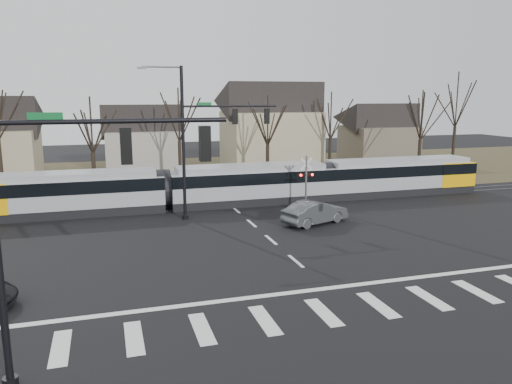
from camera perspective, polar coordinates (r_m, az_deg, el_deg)
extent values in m
plane|color=black|center=(23.99, 6.34, -9.35)|extent=(140.00, 140.00, 0.00)
cube|color=#38331E|center=(54.04, -7.11, 2.06)|extent=(140.00, 28.00, 0.01)
cube|color=silver|center=(18.67, -21.44, -16.23)|extent=(0.60, 2.60, 0.01)
cube|color=silver|center=(18.60, -13.77, -15.88)|extent=(0.60, 2.60, 0.01)
cube|color=silver|center=(18.83, -6.20, -15.26)|extent=(0.60, 2.60, 0.01)
cube|color=silver|center=(19.36, 1.02, -14.42)|extent=(0.60, 2.60, 0.01)
cube|color=silver|center=(20.16, 7.71, -13.45)|extent=(0.60, 2.60, 0.01)
cube|color=silver|center=(21.20, 13.76, -12.41)|extent=(0.60, 2.60, 0.01)
cube|color=silver|center=(22.46, 19.15, -11.36)|extent=(0.60, 2.60, 0.01)
cube|color=silver|center=(23.89, 23.90, -10.35)|extent=(0.60, 2.60, 0.01)
cube|color=silver|center=(22.46, 8.18, -10.83)|extent=(28.00, 0.35, 0.01)
cube|color=silver|center=(25.73, 4.58, -7.88)|extent=(0.18, 2.00, 0.01)
cube|color=silver|center=(29.31, 1.71, -5.48)|extent=(0.18, 2.00, 0.01)
cube|color=silver|center=(32.99, -0.51, -3.60)|extent=(0.18, 2.00, 0.01)
cube|color=silver|center=(36.73, -2.27, -2.09)|extent=(0.18, 2.00, 0.01)
cube|color=silver|center=(40.52, -3.70, -0.86)|extent=(0.18, 2.00, 0.01)
cube|color=silver|center=(44.35, -4.89, 0.15)|extent=(0.18, 2.00, 0.01)
cube|color=silver|center=(48.21, -5.88, 1.01)|extent=(0.18, 2.00, 0.01)
cube|color=silver|center=(52.09, -6.73, 1.73)|extent=(0.18, 2.00, 0.01)
cube|color=#59595E|center=(37.77, -2.69, -1.69)|extent=(90.00, 0.12, 0.06)
cube|color=#59595E|center=(39.09, -3.20, -1.26)|extent=(90.00, 0.12, 0.06)
cube|color=gray|center=(37.36, -20.98, -0.22)|extent=(13.56, 2.92, 3.05)
cube|color=black|center=(37.26, -21.05, 0.71)|extent=(13.58, 2.96, 0.89)
cube|color=gray|center=(38.76, -0.60, 0.90)|extent=(12.51, 2.92, 3.05)
cube|color=black|center=(38.66, -0.60, 1.80)|extent=(12.53, 2.96, 0.89)
cube|color=gray|center=(44.17, 15.86, 1.72)|extent=(13.56, 2.92, 3.05)
cube|color=black|center=(44.08, 15.90, 2.51)|extent=(13.58, 2.96, 0.89)
cube|color=#F7AF07|center=(47.10, 21.11, 2.07)|extent=(3.34, 2.98, 2.03)
imported|color=#3E4144|center=(32.99, 6.77, -2.31)|extent=(4.70, 5.73, 1.53)
cylinder|color=black|center=(17.02, -26.25, -18.89)|extent=(0.44, 0.44, 0.30)
cylinder|color=black|center=(14.65, -16.05, 7.78)|extent=(6.50, 0.14, 0.14)
cube|color=#0C5926|center=(14.72, -22.96, 7.94)|extent=(0.90, 0.03, 0.22)
cube|color=black|center=(14.71, -14.63, 5.13)|extent=(0.32, 0.32, 1.05)
sphere|color=#FF0C07|center=(14.68, -14.69, 6.41)|extent=(0.22, 0.22, 0.22)
cube|color=black|center=(14.97, -5.87, 5.52)|extent=(0.32, 0.32, 1.05)
sphere|color=#FF0C07|center=(14.94, -5.90, 6.78)|extent=(0.22, 0.22, 0.22)
cylinder|color=black|center=(33.66, -8.31, 5.40)|extent=(0.22, 0.22, 10.20)
cylinder|color=black|center=(34.48, -8.09, -2.82)|extent=(0.44, 0.44, 0.30)
cylinder|color=black|center=(34.15, -2.96, 9.78)|extent=(6.50, 0.14, 0.14)
cube|color=#0C5926|center=(33.77, -5.88, 9.98)|extent=(0.90, 0.03, 0.22)
cube|color=black|center=(34.25, -2.41, 8.61)|extent=(0.32, 0.32, 1.05)
sphere|color=#FF0C07|center=(34.24, -2.41, 9.17)|extent=(0.22, 0.22, 0.22)
cube|color=black|center=(34.89, 1.25, 8.66)|extent=(0.32, 0.32, 1.05)
sphere|color=#FF0C07|center=(34.88, 1.25, 9.21)|extent=(0.22, 0.22, 0.22)
cube|color=#59595B|center=(33.27, -12.94, 13.66)|extent=(0.55, 0.22, 0.14)
cylinder|color=#59595B|center=(36.79, 5.74, 1.05)|extent=(0.14, 0.14, 4.00)
cylinder|color=#59595B|center=(37.16, 5.69, -1.83)|extent=(0.36, 0.36, 0.20)
cube|color=silver|center=(36.57, 5.78, 3.21)|extent=(0.95, 0.04, 0.95)
cube|color=silver|center=(36.57, 5.78, 3.21)|extent=(0.95, 0.04, 0.95)
cube|color=black|center=(36.69, 5.76, 1.97)|extent=(1.00, 0.10, 0.12)
sphere|color=#FF0C07|center=(36.45, 5.15, 1.93)|extent=(0.18, 0.18, 0.18)
sphere|color=#FF0C07|center=(36.79, 6.45, 1.99)|extent=(0.18, 0.18, 0.18)
cube|color=gray|center=(57.09, -12.83, 4.62)|extent=(8.00, 7.00, 4.50)
cube|color=gray|center=(56.80, 1.66, 5.87)|extent=(10.00, 8.00, 6.50)
cube|color=brown|center=(64.97, 13.78, 5.32)|extent=(8.00, 7.00, 4.50)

